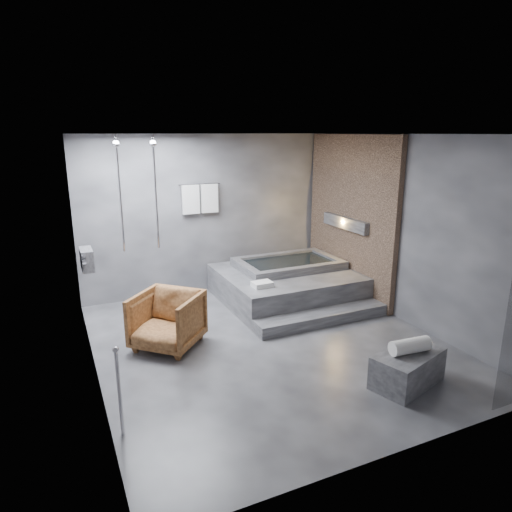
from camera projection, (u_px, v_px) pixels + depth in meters
name	position (u px, v px, depth m)	size (l,w,h in m)	color
room	(287.00, 215.00, 6.23)	(5.00, 5.04, 2.82)	#2F2F32
tub_deck	(286.00, 285.00, 7.95)	(2.20, 2.00, 0.50)	#343437
tub_step	(322.00, 318.00, 6.95)	(2.20, 0.36, 0.18)	#343437
concrete_bench	(408.00, 368.00, 5.24)	(0.88, 0.48, 0.39)	#353638
driftwood_chair	(167.00, 320.00, 6.12)	(0.81, 0.84, 0.76)	#4B2912
rolled_towel	(410.00, 346.00, 5.17)	(0.17, 0.17, 0.48)	white
deck_towel	(262.00, 284.00, 7.08)	(0.30, 0.22, 0.08)	silver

